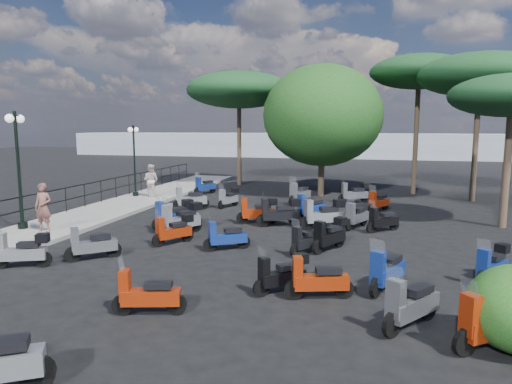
% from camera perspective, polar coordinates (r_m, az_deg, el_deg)
% --- Properties ---
extents(ground, '(120.00, 120.00, 0.00)m').
position_cam_1_polar(ground, '(16.53, -4.90, -5.58)').
color(ground, black).
rests_on(ground, ground).
extents(sidewalk, '(3.00, 30.00, 0.15)m').
position_cam_1_polar(sidewalk, '(21.99, -18.49, -2.32)').
color(sidewalk, slate).
rests_on(sidewalk, ground).
extents(railing, '(0.04, 26.04, 1.10)m').
position_cam_1_polar(railing, '(22.43, -21.66, -0.15)').
color(railing, black).
rests_on(railing, sidewalk).
extents(lamp_post_1, '(0.66, 1.21, 4.33)m').
position_cam_1_polar(lamp_post_1, '(18.86, -27.59, 3.29)').
color(lamp_post_1, black).
rests_on(lamp_post_1, sidewalk).
extents(lamp_post_2, '(0.40, 1.12, 3.84)m').
position_cam_1_polar(lamp_post_2, '(25.63, -14.98, 4.38)').
color(lamp_post_2, black).
rests_on(lamp_post_2, sidewalk).
extents(woman, '(0.68, 0.48, 1.76)m').
position_cam_1_polar(woman, '(18.20, -25.06, -1.73)').
color(woman, brown).
rests_on(woman, sidewalk).
extents(pedestrian_far, '(0.88, 0.70, 1.76)m').
position_cam_1_polar(pedestrian_far, '(25.33, -12.99, 1.42)').
color(pedestrian_far, beige).
rests_on(pedestrian_far, sidewalk).
extents(scooter_1, '(1.53, 0.81, 1.28)m').
position_cam_1_polar(scooter_1, '(14.39, -27.21, -6.59)').
color(scooter_1, black).
rests_on(scooter_1, ground).
extents(scooter_2, '(1.16, 1.66, 1.48)m').
position_cam_1_polar(scooter_2, '(16.87, -9.33, -3.43)').
color(scooter_2, black).
rests_on(scooter_2, ground).
extents(scooter_3, '(1.21, 1.53, 1.42)m').
position_cam_1_polar(scooter_3, '(17.93, -10.27, -2.84)').
color(scooter_3, black).
rests_on(scooter_3, ground).
extents(scooter_4, '(1.50, 1.16, 1.42)m').
position_cam_1_polar(scooter_4, '(21.79, -8.25, -0.96)').
color(scooter_4, black).
rests_on(scooter_4, ground).
extents(scooter_5, '(0.93, 1.50, 1.31)m').
position_cam_1_polar(scooter_5, '(26.83, -6.44, 0.72)').
color(scooter_5, black).
rests_on(scooter_5, ground).
extents(scooter_7, '(1.29, 1.14, 1.29)m').
position_cam_1_polar(scooter_7, '(14.42, -19.83, -6.26)').
color(scooter_7, black).
rests_on(scooter_7, ground).
extents(scooter_8, '(1.04, 1.34, 1.24)m').
position_cam_1_polar(scooter_8, '(15.60, -10.27, -4.75)').
color(scooter_8, black).
rests_on(scooter_8, ground).
extents(scooter_9, '(1.45, 0.74, 1.21)m').
position_cam_1_polar(scooter_9, '(18.08, -9.30, -3.10)').
color(scooter_9, black).
rests_on(scooter_9, ground).
extents(scooter_10, '(1.64, 0.86, 1.37)m').
position_cam_1_polar(scooter_10, '(18.53, 0.23, -2.41)').
color(scooter_10, black).
rests_on(scooter_10, ground).
extents(scooter_11, '(0.73, 1.42, 1.18)m').
position_cam_1_polar(scooter_11, '(22.33, -3.46, -0.78)').
color(scooter_11, black).
rests_on(scooter_11, ground).
extents(scooter_12, '(1.54, 0.65, 1.25)m').
position_cam_1_polar(scooter_12, '(10.03, -13.45, -12.43)').
color(scooter_12, black).
rests_on(scooter_12, ground).
extents(scooter_13, '(1.20, 1.10, 1.18)m').
position_cam_1_polar(scooter_13, '(11.00, 3.24, -10.29)').
color(scooter_13, black).
rests_on(scooter_13, ground).
extents(scooter_14, '(1.35, 0.94, 1.23)m').
position_cam_1_polar(scooter_14, '(14.63, -3.80, -5.67)').
color(scooter_14, black).
rests_on(scooter_14, ground).
extents(scooter_15, '(1.68, 1.12, 1.48)m').
position_cam_1_polar(scooter_15, '(17.76, 8.38, -2.83)').
color(scooter_15, black).
rests_on(scooter_15, ground).
extents(scooter_16, '(1.70, 0.93, 1.43)m').
position_cam_1_polar(scooter_16, '(18.04, 2.94, -2.64)').
color(scooter_16, black).
rests_on(scooter_16, ground).
extents(scooter_17, '(0.95, 1.70, 1.45)m').
position_cam_1_polar(scooter_17, '(23.32, 5.43, -0.28)').
color(scooter_17, black).
rests_on(scooter_17, ground).
extents(scooter_18, '(1.15, 1.48, 1.40)m').
position_cam_1_polar(scooter_18, '(9.61, 18.71, -13.23)').
color(scooter_18, black).
rests_on(scooter_18, ground).
extents(scooter_19, '(1.57, 0.71, 1.28)m').
position_cam_1_polar(scooter_19, '(10.70, 7.68, -10.88)').
color(scooter_19, black).
rests_on(scooter_19, ground).
extents(scooter_20, '(0.99, 1.50, 1.32)m').
position_cam_1_polar(scooter_20, '(14.73, 9.18, -5.38)').
color(scooter_20, black).
rests_on(scooter_20, ground).
extents(scooter_21, '(0.88, 1.31, 1.18)m').
position_cam_1_polar(scooter_21, '(14.28, 6.24, -6.12)').
color(scooter_21, black).
rests_on(scooter_21, ground).
extents(scooter_22, '(1.25, 1.36, 1.38)m').
position_cam_1_polar(scooter_22, '(19.65, 6.83, -1.96)').
color(scooter_22, black).
rests_on(scooter_22, ground).
extents(scooter_23, '(1.60, 0.90, 1.36)m').
position_cam_1_polar(scooter_23, '(24.06, 12.21, -0.15)').
color(scooter_23, black).
rests_on(scooter_23, ground).
extents(scooter_24, '(1.49, 1.12, 1.39)m').
position_cam_1_polar(scooter_24, '(9.31, 27.33, -14.47)').
color(scooter_24, black).
rests_on(scooter_24, ground).
extents(scooter_25, '(1.03, 1.30, 1.21)m').
position_cam_1_polar(scooter_25, '(13.14, 27.41, -8.08)').
color(scooter_25, black).
rests_on(scooter_25, ground).
extents(scooter_26, '(0.91, 1.61, 1.38)m').
position_cam_1_polar(scooter_26, '(11.52, 15.99, -9.56)').
color(scooter_26, black).
rests_on(scooter_26, ground).
extents(scooter_27, '(1.22, 1.09, 1.23)m').
position_cam_1_polar(scooter_27, '(17.75, 15.53, -3.48)').
color(scooter_27, black).
rests_on(scooter_27, ground).
extents(scooter_28, '(0.90, 1.57, 1.34)m').
position_cam_1_polar(scooter_28, '(18.11, 12.44, -3.02)').
color(scooter_28, black).
rests_on(scooter_28, ground).
extents(scooter_29, '(0.98, 1.43, 1.29)m').
position_cam_1_polar(scooter_29, '(21.85, 15.03, -1.24)').
color(scooter_29, black).
rests_on(scooter_29, ground).
extents(broadleaf_tree, '(6.69, 6.69, 7.37)m').
position_cam_1_polar(broadleaf_tree, '(26.18, 8.30, 9.43)').
color(broadleaf_tree, '#38281E').
rests_on(broadleaf_tree, ground).
extents(pine_0, '(5.53, 5.53, 7.96)m').
position_cam_1_polar(pine_0, '(28.26, 19.72, 13.90)').
color(pine_0, '#38281E').
rests_on(pine_0, ground).
extents(pine_1, '(6.33, 6.33, 7.65)m').
position_cam_1_polar(pine_1, '(26.59, 26.23, 12.97)').
color(pine_1, '#38281E').
rests_on(pine_1, ground).
extents(pine_2, '(6.89, 6.89, 7.50)m').
position_cam_1_polar(pine_2, '(30.67, -2.14, 12.61)').
color(pine_2, '#38281E').
rests_on(pine_2, ground).
extents(pine_3, '(4.68, 4.68, 5.90)m').
position_cam_1_polar(pine_3, '(20.04, 29.40, 10.40)').
color(pine_3, '#38281E').
rests_on(pine_3, ground).
extents(distant_hills, '(70.00, 8.00, 3.00)m').
position_cam_1_polar(distant_hills, '(60.44, 9.24, 5.80)').
color(distant_hills, gray).
rests_on(distant_hills, ground).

